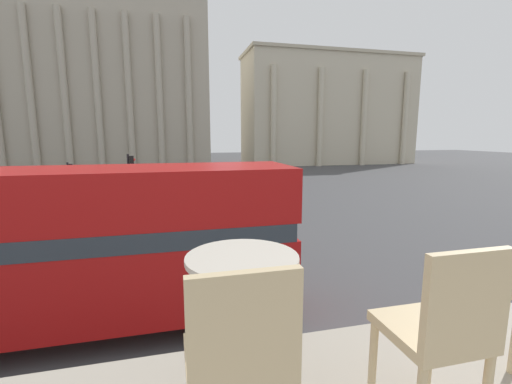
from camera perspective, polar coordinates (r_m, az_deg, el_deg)
The scene contains 15 objects.
double_decker_bus at distance 9.50m, azimuth -29.93°, elevation -7.91°, with size 11.34×2.69×4.19m.
cafe_dining_table at distance 1.90m, azimuth -2.28°, elevation -16.11°, with size 0.60×0.60×0.73m.
cafe_chair_0 at distance 1.45m, azimuth -2.78°, elevation -26.02°, with size 0.40×0.40×0.91m.
cafe_chair_1 at distance 1.81m, azimuth 28.55°, elevation -19.35°, with size 0.40×0.40×0.91m.
plaza_building_left at distance 60.36m, azimuth -23.68°, elevation 16.06°, with size 30.97×15.76×25.62m.
plaza_building_right at distance 64.75m, azimuth 11.84°, elevation 13.18°, with size 30.41×11.83×18.98m.
traffic_light_near at distance 13.44m, azimuth -29.53°, elevation -3.88°, with size 0.42×0.24×3.27m.
traffic_light_mid at distance 19.04m, azimuth -20.14°, elevation 1.75°, with size 0.42×0.24×4.03m.
traffic_light_far at distance 24.86m, azimuth -28.55°, elevation 1.79°, with size 0.42×0.24×3.29m.
car_navy at distance 25.11m, azimuth -8.45°, elevation -0.50°, with size 4.20×1.93×1.35m.
car_white at distance 20.79m, azimuth -16.39°, elevation -2.84°, with size 4.20×1.93×1.35m.
pedestrian_black at distance 24.02m, azimuth -19.75°, elevation -0.72°, with size 0.32×0.32×1.71m.
pedestrian_white at distance 35.60m, azimuth -19.99°, elevation 2.31°, with size 0.32×0.32×1.64m.
pedestrian_olive at distance 15.50m, azimuth -33.33°, elevation -7.00°, with size 0.32×0.32×1.73m.
pedestrian_blue at distance 33.74m, azimuth -14.32°, elevation 2.33°, with size 0.32×0.32×1.73m.
Camera 1 is at (0.78, -2.03, 4.95)m, focal length 24.00 mm.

